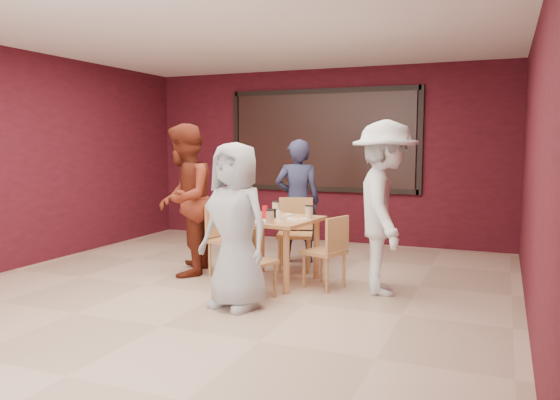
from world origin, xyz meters
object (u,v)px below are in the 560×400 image
at_px(diner_front, 235,226).
at_px(diner_right, 384,208).
at_px(chair_back, 295,229).
at_px(chair_front, 250,258).
at_px(diner_left, 184,200).
at_px(dining_table, 273,226).
at_px(chair_right, 329,248).
at_px(diner_back, 298,201).
at_px(chair_left, 224,235).

xyz_separation_m(diner_front, diner_right, (1.23, 1.07, 0.12)).
xyz_separation_m(chair_back, diner_right, (1.28, -0.72, 0.41)).
height_order(chair_front, chair_back, chair_back).
xyz_separation_m(diner_front, diner_left, (-1.20, 0.99, 0.11)).
xyz_separation_m(dining_table, chair_front, (0.07, -0.75, -0.22)).
bearing_deg(chair_front, chair_right, 48.19).
bearing_deg(diner_front, chair_right, 72.44).
distance_m(diner_back, diner_left, 1.58).
bearing_deg(chair_left, chair_front, -48.29).
bearing_deg(diner_left, chair_front, 40.93).
height_order(chair_front, chair_right, chair_right).
xyz_separation_m(chair_left, diner_front, (0.74, -1.15, 0.32)).
bearing_deg(dining_table, diner_front, -87.09).
height_order(chair_front, diner_right, diner_right).
bearing_deg(chair_back, diner_right, -29.15).
relative_size(chair_back, diner_left, 0.49).
height_order(chair_left, diner_front, diner_front).
bearing_deg(diner_right, chair_left, 70.35).
distance_m(chair_left, diner_left, 0.65).
relative_size(chair_left, diner_front, 0.54).
bearing_deg(dining_table, chair_back, 90.27).
xyz_separation_m(diner_left, diner_right, (2.43, 0.09, 0.00)).
relative_size(chair_right, diner_right, 0.44).
distance_m(chair_front, diner_left, 1.47).
bearing_deg(dining_table, diner_back, 96.02).
relative_size(chair_left, diner_right, 0.47).
bearing_deg(diner_front, diner_back, 109.50).
xyz_separation_m(dining_table, diner_left, (-1.15, -0.07, 0.26)).
height_order(chair_front, diner_left, diner_left).
bearing_deg(diner_front, diner_left, 155.52).
height_order(diner_left, diner_right, diner_right).
xyz_separation_m(dining_table, diner_right, (1.28, 0.02, 0.27)).
xyz_separation_m(chair_front, chair_left, (-0.75, 0.85, 0.06)).
bearing_deg(diner_front, diner_right, 56.11).
xyz_separation_m(dining_table, chair_right, (0.69, -0.05, -0.20)).
relative_size(chair_front, diner_right, 0.42).
distance_m(chair_front, chair_back, 1.49).
relative_size(diner_front, diner_back, 0.98).
xyz_separation_m(chair_front, chair_right, (0.63, 0.70, 0.02)).
bearing_deg(chair_left, dining_table, -7.96).
xyz_separation_m(dining_table, chair_left, (-0.69, 0.10, -0.16)).
distance_m(diner_front, diner_left, 1.56).
height_order(chair_right, diner_back, diner_back).
bearing_deg(chair_front, diner_right, 32.36).
xyz_separation_m(chair_back, diner_left, (-1.14, -0.80, 0.41)).
relative_size(chair_front, chair_back, 0.85).
height_order(chair_left, diner_left, diner_left).
bearing_deg(chair_front, dining_table, 95.10).
bearing_deg(diner_left, chair_left, 89.84).
bearing_deg(chair_front, chair_back, 92.71).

